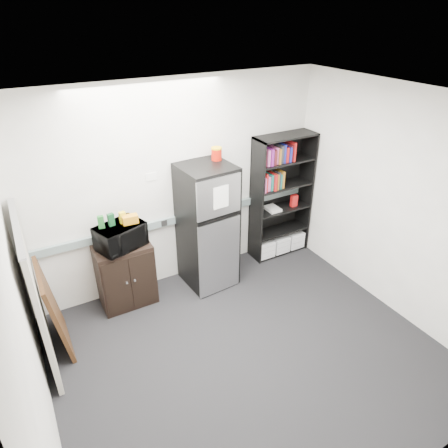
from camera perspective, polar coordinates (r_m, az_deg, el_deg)
name	(u,v)px	position (r m, az deg, el deg)	size (l,w,h in m)	color
floor	(248,353)	(4.67, 3.41, -17.88)	(4.00, 4.00, 0.00)	black
wall_back	(178,186)	(5.18, -6.55, 5.39)	(4.00, 0.02, 2.70)	silver
wall_right	(397,205)	(5.06, 23.45, 2.48)	(0.02, 3.50, 2.70)	silver
wall_left	(22,322)	(3.36, -26.84, -12.39)	(0.02, 3.50, 2.70)	silver
ceiling	(258,106)	(3.28, 4.82, 16.50)	(4.00, 3.50, 0.02)	white
electrical_raceway	(181,218)	(5.35, -6.16, 0.85)	(3.92, 0.05, 0.10)	gray
wall_note	(151,177)	(4.99, -10.36, 6.64)	(0.14, 0.00, 0.10)	white
bookshelf	(281,198)	(5.92, 8.15, 3.73)	(0.90, 0.34, 1.85)	black
cubicle_partition	(35,294)	(4.55, -25.33, -9.03)	(0.06, 1.30, 1.62)	#A29E90
cabinet	(126,275)	(5.19, -13.86, -7.07)	(0.67, 0.45, 0.84)	black
microwave	(120,236)	(4.88, -14.58, -1.71)	(0.54, 0.37, 0.30)	black
snack_box_a	(101,222)	(4.77, -17.17, 0.27)	(0.07, 0.05, 0.15)	#18551F
snack_box_b	(111,220)	(4.79, -15.83, 0.60)	(0.07, 0.05, 0.15)	#0C381A
snack_box_c	(123,217)	(4.81, -14.29, 0.92)	(0.07, 0.05, 0.14)	gold
snack_bag	(130,219)	(4.80, -13.26, 0.66)	(0.18, 0.10, 0.10)	#BA7612
refrigerator	(208,227)	(5.22, -2.35, -0.41)	(0.68, 0.70, 1.69)	black
coffee_can	(217,153)	(5.03, -1.08, 10.13)	(0.13, 0.13, 0.18)	#AE1508
framed_poster	(54,309)	(4.80, -23.09, -11.10)	(0.17, 0.77, 0.99)	black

